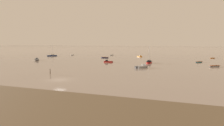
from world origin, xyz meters
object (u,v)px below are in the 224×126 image
at_px(rowboat_moored_3, 199,62).
at_px(motorboat_moored_0, 107,62).
at_px(motorboat_moored_1, 37,60).
at_px(sailboat_moored_0, 52,56).
at_px(motorboat_moored_3, 140,56).
at_px(rowboat_moored_6, 72,55).
at_px(rowboat_moored_5, 112,55).
at_px(rowboat_moored_0, 105,58).
at_px(rowboat_moored_1, 215,66).
at_px(rowboat_moored_4, 213,58).
at_px(mooring_post_near, 50,72).
at_px(motorboat_moored_2, 143,67).
at_px(sailboat_moored_1, 149,62).

bearing_deg(rowboat_moored_3, motorboat_moored_0, 151.36).
distance_m(motorboat_moored_1, sailboat_moored_0, 30.36).
distance_m(motorboat_moored_0, motorboat_moored_3, 37.74).
distance_m(sailboat_moored_0, rowboat_moored_6, 13.85).
height_order(rowboat_moored_5, rowboat_moored_6, rowboat_moored_6).
relative_size(rowboat_moored_0, rowboat_moored_3, 1.32).
height_order(sailboat_moored_0, rowboat_moored_3, sailboat_moored_0).
height_order(rowboat_moored_1, rowboat_moored_4, rowboat_moored_1).
distance_m(motorboat_moored_1, mooring_post_near, 46.62).
xyz_separation_m(motorboat_moored_2, sailboat_moored_1, (-0.44, 16.12, 0.06)).
bearing_deg(rowboat_moored_3, motorboat_moored_1, 144.28).
relative_size(motorboat_moored_1, rowboat_moored_3, 1.51).
distance_m(motorboat_moored_1, rowboat_moored_6, 39.46).
bearing_deg(sailboat_moored_1, rowboat_moored_4, 141.65).
distance_m(rowboat_moored_4, rowboat_moored_6, 85.27).
height_order(motorboat_moored_1, rowboat_moored_4, motorboat_moored_1).
bearing_deg(motorboat_moored_3, mooring_post_near, -50.72).
xyz_separation_m(rowboat_moored_1, rowboat_moored_5, (-55.49, 45.02, -0.06)).
relative_size(motorboat_moored_2, rowboat_moored_1, 1.36).
xyz_separation_m(rowboat_moored_1, motorboat_moored_3, (-35.44, 38.88, 0.01)).
xyz_separation_m(rowboat_moored_5, motorboat_moored_3, (20.06, -6.13, 0.07)).
distance_m(motorboat_moored_0, rowboat_moored_4, 60.75).
xyz_separation_m(sailboat_moored_0, motorboat_moored_3, (53.85, 11.65, -0.11)).
xyz_separation_m(rowboat_moored_1, rowboat_moored_4, (3.98, 41.31, -0.06)).
bearing_deg(mooring_post_near, rowboat_moored_3, 50.25).
xyz_separation_m(sailboat_moored_0, rowboat_moored_5, (33.79, 17.78, -0.18)).
height_order(sailboat_moored_1, rowboat_moored_6, sailboat_moored_1).
height_order(rowboat_moored_5, mooring_post_near, mooring_post_near).
distance_m(rowboat_moored_3, mooring_post_near, 63.78).
bearing_deg(motorboat_moored_2, rowboat_moored_5, 54.18).
height_order(rowboat_moored_1, sailboat_moored_1, sailboat_moored_1).
height_order(rowboat_moored_0, motorboat_moored_3, motorboat_moored_3).
xyz_separation_m(motorboat_moored_1, sailboat_moored_1, (53.34, 5.56, 0.06)).
xyz_separation_m(rowboat_moored_4, motorboat_moored_3, (-39.42, -2.43, 0.07)).
distance_m(sailboat_moored_1, mooring_post_near, 44.22).
xyz_separation_m(rowboat_moored_3, motorboat_moored_3, (-31.08, 24.06, 0.03)).
xyz_separation_m(rowboat_moored_5, mooring_post_near, (10.36, -79.24, 0.58)).
xyz_separation_m(motorboat_moored_2, motorboat_moored_3, (-11.60, 50.23, -0.07)).
height_order(sailboat_moored_1, mooring_post_near, sailboat_moored_1).
bearing_deg(rowboat_moored_6, sailboat_moored_0, -43.28).
bearing_deg(motorboat_moored_1, mooring_post_near, -176.61).
distance_m(sailboat_moored_0, rowboat_moored_1, 93.35).
height_order(rowboat_moored_0, motorboat_moored_1, motorboat_moored_1).
bearing_deg(motorboat_moored_1, rowboat_moored_5, -66.56).
height_order(motorboat_moored_0, rowboat_moored_3, motorboat_moored_0).
bearing_deg(rowboat_moored_3, rowboat_moored_0, 121.16).
bearing_deg(motorboat_moored_0, mooring_post_near, 80.34).
relative_size(motorboat_moored_0, rowboat_moored_0, 0.90).
bearing_deg(rowboat_moored_6, motorboat_moored_0, 39.03).
distance_m(rowboat_moored_1, rowboat_moored_4, 41.50).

